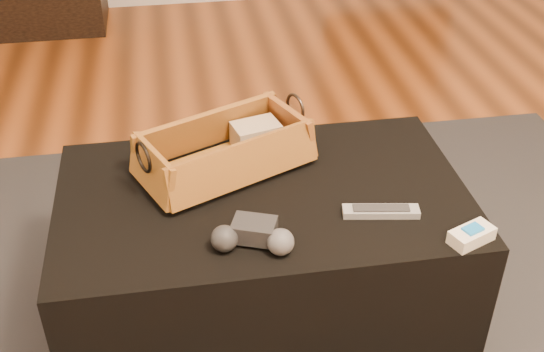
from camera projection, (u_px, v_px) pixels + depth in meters
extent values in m
cube|color=black|center=(267.00, 329.00, 1.86)|extent=(2.60, 2.00, 0.01)
cube|color=black|center=(263.00, 257.00, 1.78)|extent=(1.00, 0.60, 0.42)
cube|color=black|center=(221.00, 166.00, 1.71)|extent=(0.22, 0.16, 0.02)
cube|color=tan|center=(256.00, 135.00, 1.79)|extent=(0.14, 0.11, 0.07)
cube|color=#B17428|center=(225.00, 167.00, 1.74)|extent=(0.42, 0.32, 0.02)
cube|color=#8A5F1F|center=(206.00, 130.00, 1.77)|extent=(0.39, 0.21, 0.11)
cube|color=#A36E24|center=(245.00, 164.00, 1.64)|extent=(0.39, 0.21, 0.11)
cube|color=#9C5323|center=(290.00, 124.00, 1.80)|extent=(0.12, 0.20, 0.11)
cube|color=#976122|center=(152.00, 171.00, 1.61)|extent=(0.12, 0.20, 0.11)
torus|color=#2D241E|center=(295.00, 108.00, 1.78)|extent=(0.04, 0.08, 0.08)
torus|color=black|center=(143.00, 157.00, 1.58)|extent=(0.04, 0.08, 0.08)
cube|color=black|center=(254.00, 230.00, 1.49)|extent=(0.11, 0.10, 0.04)
sphere|color=#252628|center=(224.00, 239.00, 1.47)|extent=(0.07, 0.07, 0.06)
sphere|color=#434347|center=(281.00, 242.00, 1.46)|extent=(0.07, 0.07, 0.06)
cube|color=#93979A|center=(381.00, 211.00, 1.58)|extent=(0.18, 0.07, 0.02)
cube|color=#272729|center=(381.00, 208.00, 1.58)|extent=(0.13, 0.05, 0.00)
cube|color=silver|center=(472.00, 235.00, 1.50)|extent=(0.11, 0.09, 0.03)
cube|color=#1A7DDD|center=(473.00, 229.00, 1.49)|extent=(0.05, 0.04, 0.01)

